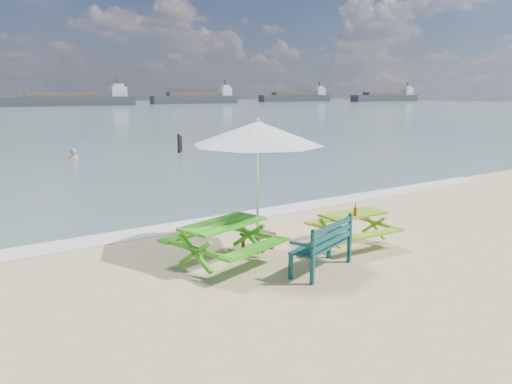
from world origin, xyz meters
TOP-DOWN VIEW (x-y plane):
  - foam_strip at (0.00, 4.60)m, footprint 22.00×0.90m
  - picnic_table_left at (-1.60, 1.72)m, footprint 2.15×2.28m
  - picnic_table_right at (1.34, 1.24)m, footprint 1.52×1.67m
  - park_bench at (-0.31, 0.39)m, footprint 1.59×0.98m
  - side_table at (-0.56, 2.09)m, footprint 0.64×0.64m
  - patio_umbrella at (-0.56, 2.09)m, footprint 3.20×3.20m
  - beer_bottle at (1.17, 1.02)m, footprint 0.07×0.07m
  - swimmer at (-0.00, 18.90)m, footprint 0.71×0.53m
  - mooring_pilings at (5.53, 18.49)m, footprint 0.56×0.76m
  - cargo_ships at (56.96, 119.08)m, footprint 165.70×33.03m

SIDE VIEW (x-z plane):
  - swimmer at x=0.00m, z-range -1.25..0.52m
  - foam_strip at x=0.00m, z-range 0.00..0.01m
  - side_table at x=-0.56m, z-range 0.01..0.36m
  - park_bench at x=-0.31m, z-range -0.18..0.75m
  - picnic_table_right at x=1.34m, z-range -0.01..0.67m
  - mooring_pilings at x=5.53m, z-range -0.24..0.98m
  - picnic_table_left at x=-1.60m, z-range -0.02..0.79m
  - beer_bottle at x=1.17m, z-range 0.64..0.91m
  - cargo_ships at x=56.96m, z-range -1.02..3.38m
  - patio_umbrella at x=-0.56m, z-range 1.09..3.75m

